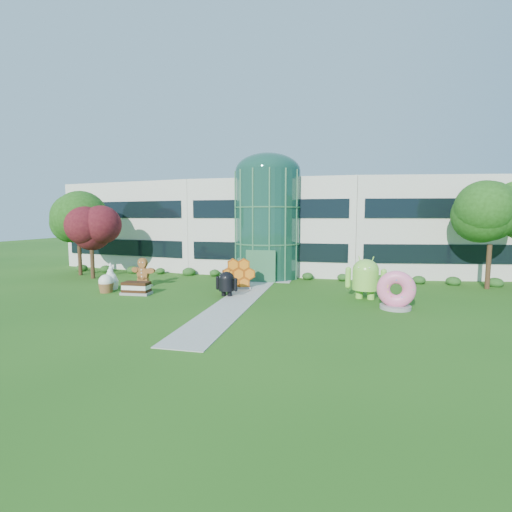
% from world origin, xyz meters
% --- Properties ---
extents(ground, '(140.00, 140.00, 0.00)m').
position_xyz_m(ground, '(0.00, 0.00, 0.00)').
color(ground, '#215114').
rests_on(ground, ground).
extents(building, '(46.00, 15.00, 9.30)m').
position_xyz_m(building, '(0.00, 18.00, 4.65)').
color(building, beige).
rests_on(building, ground).
extents(atrium, '(6.00, 6.00, 9.80)m').
position_xyz_m(atrium, '(0.00, 12.00, 4.90)').
color(atrium, '#194738').
rests_on(atrium, ground).
extents(walkway, '(2.40, 20.00, 0.04)m').
position_xyz_m(walkway, '(0.00, 2.00, 0.02)').
color(walkway, '#9E9E93').
rests_on(walkway, ground).
extents(tree_red, '(4.00, 4.00, 6.00)m').
position_xyz_m(tree_red, '(-15.50, 7.50, 3.00)').
color(tree_red, '#3F0C14').
rests_on(tree_red, ground).
extents(trees_backdrop, '(52.00, 8.00, 8.40)m').
position_xyz_m(trees_backdrop, '(0.00, 13.00, 4.20)').
color(trees_backdrop, '#1C4210').
rests_on(trees_backdrop, ground).
extents(android_green, '(3.18, 2.44, 3.24)m').
position_xyz_m(android_green, '(8.41, 4.18, 1.62)').
color(android_green, '#7FD143').
rests_on(android_green, ground).
extents(android_black, '(2.07, 1.64, 2.07)m').
position_xyz_m(android_black, '(-1.18, 2.85, 1.04)').
color(android_black, black).
rests_on(android_black, ground).
extents(donut, '(2.42, 1.34, 2.41)m').
position_xyz_m(donut, '(10.06, 1.66, 1.20)').
color(donut, '#DD5498').
rests_on(donut, ground).
extents(gingerbread, '(2.71, 1.49, 2.37)m').
position_xyz_m(gingerbread, '(-8.94, 4.95, 1.18)').
color(gingerbread, brown).
rests_on(gingerbread, ground).
extents(ice_cream_sandwich, '(2.16, 1.14, 0.94)m').
position_xyz_m(ice_cream_sandwich, '(-7.78, 1.95, 0.47)').
color(ice_cream_sandwich, black).
rests_on(ice_cream_sandwich, ground).
extents(honeycomb, '(2.93, 1.84, 2.17)m').
position_xyz_m(honeycomb, '(-1.10, 5.75, 1.08)').
color(honeycomb, orange).
rests_on(honeycomb, ground).
extents(froyo, '(1.55, 1.55, 2.08)m').
position_xyz_m(froyo, '(-10.75, 3.28, 1.04)').
color(froyo, white).
rests_on(froyo, ground).
extents(cupcake, '(1.43, 1.43, 1.36)m').
position_xyz_m(cupcake, '(-10.38, 2.12, 0.68)').
color(cupcake, white).
rests_on(cupcake, ground).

